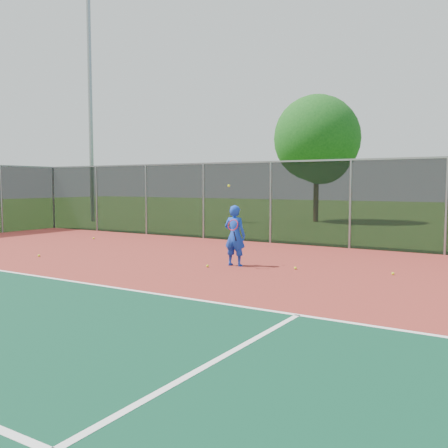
% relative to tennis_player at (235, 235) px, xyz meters
% --- Properties ---
extents(ground, '(120.00, 120.00, 0.00)m').
position_rel_tennis_player_xyz_m(ground, '(1.47, -6.81, -0.83)').
color(ground, '#335C1A').
rests_on(ground, ground).
extents(court_apron, '(30.00, 20.00, 0.02)m').
position_rel_tennis_player_xyz_m(court_apron, '(1.47, -4.81, -0.82)').
color(court_apron, maroon).
rests_on(court_apron, ground).
extents(court_lines, '(22.10, 13.05, 0.00)m').
position_rel_tennis_player_xyz_m(court_lines, '(3.47, -8.69, -0.80)').
color(court_lines, white).
rests_on(court_lines, court_apron).
extents(fence_back, '(30.00, 0.06, 3.03)m').
position_rel_tennis_player_xyz_m(fence_back, '(1.47, 5.19, 0.73)').
color(fence_back, black).
rests_on(fence_back, court_apron).
extents(tennis_player, '(0.62, 0.63, 2.17)m').
position_rel_tennis_player_xyz_m(tennis_player, '(0.00, 0.00, 0.00)').
color(tennis_player, blue).
rests_on(tennis_player, court_apron).
extents(practice_ball_0, '(0.07, 0.07, 0.07)m').
position_rel_tennis_player_xyz_m(practice_ball_0, '(-5.84, -1.70, -0.78)').
color(practice_ball_0, '#D8EC1B').
rests_on(practice_ball_0, court_apron).
extents(practice_ball_1, '(0.07, 0.07, 0.07)m').
position_rel_tennis_player_xyz_m(practice_ball_1, '(3.93, 0.83, -0.78)').
color(practice_ball_1, '#D8EC1B').
rests_on(practice_ball_1, court_apron).
extents(practice_ball_2, '(0.07, 0.07, 0.07)m').
position_rel_tennis_player_xyz_m(practice_ball_2, '(-0.49, -0.59, -0.78)').
color(practice_ball_2, '#D8EC1B').
rests_on(practice_ball_2, court_apron).
extents(practice_ball_3, '(0.07, 0.07, 0.07)m').
position_rel_tennis_player_xyz_m(practice_ball_3, '(1.62, 0.32, -0.78)').
color(practice_ball_3, '#D8EC1B').
rests_on(practice_ball_3, court_apron).
extents(practice_ball_4, '(0.07, 0.07, 0.07)m').
position_rel_tennis_player_xyz_m(practice_ball_4, '(-8.04, 2.60, -0.78)').
color(practice_ball_4, '#D8EC1B').
rests_on(practice_ball_4, court_apron).
extents(floodlight_nw, '(0.90, 0.40, 13.44)m').
position_rel_tennis_player_xyz_m(floodlight_nw, '(-15.34, 9.47, 6.67)').
color(floodlight_nw, gray).
rests_on(floodlight_nw, ground).
extents(tree_back_left, '(4.99, 4.99, 7.33)m').
position_rel_tennis_player_xyz_m(tree_back_left, '(-3.95, 16.08, 3.76)').
color(tree_back_left, '#3A2915').
rests_on(tree_back_left, ground).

